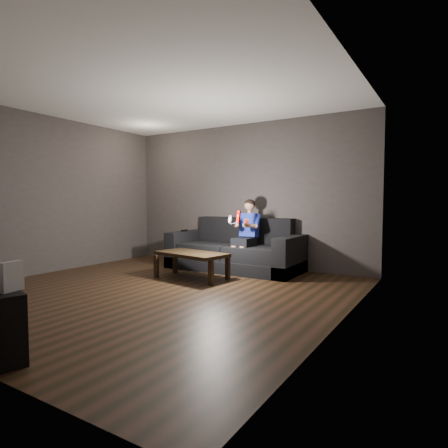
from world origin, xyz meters
The scene contains 12 objects.
floor centered at (0.00, 0.00, 0.00)m, with size 5.00×5.00×0.00m, color black.
back_wall centered at (0.00, 2.50, 1.35)m, with size 5.00×0.04×2.70m, color #3E3735.
left_wall centered at (-2.50, 0.00, 1.35)m, with size 0.04×5.00×2.70m, color #3E3735.
right_wall centered at (2.50, 0.00, 1.35)m, with size 0.04×5.00×2.70m, color #3E3735.
ceiling centered at (0.00, 0.00, 2.70)m, with size 5.00×5.00×0.02m, color silver.
sofa centered at (0.10, 2.01, 0.30)m, with size 2.40×1.04×0.93m.
child centered at (0.37, 1.94, 0.77)m, with size 0.46×0.57×1.14m.
wii_remote_red centered at (0.46, 1.50, 0.98)m, with size 0.06×0.08×0.20m.
nunchuk_white centered at (0.29, 1.51, 0.94)m, with size 0.07×0.09×0.15m.
wii_remote_black centered at (-0.98, 1.92, 0.67)m, with size 0.05×0.17×0.03m.
coffee_table centered at (-0.08, 0.94, 0.37)m, with size 1.24×0.76×0.42m.
wii_console centered at (0.61, -2.27, 0.66)m, with size 0.05×0.17×0.23m, color silver.
Camera 1 is at (3.45, -3.81, 1.22)m, focal length 30.00 mm.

